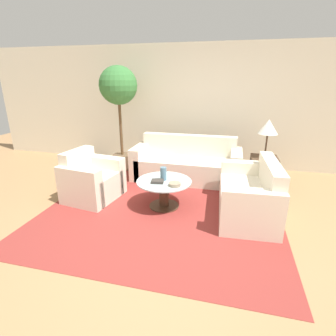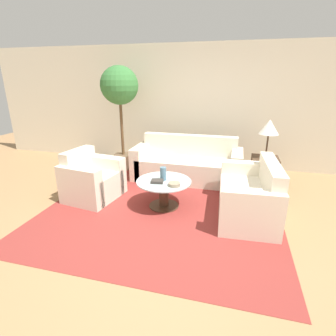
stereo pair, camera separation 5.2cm
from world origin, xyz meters
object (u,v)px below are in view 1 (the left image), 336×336
Objects in this scene: sofa_main at (187,165)px; book_stack at (157,181)px; coffee_table at (164,190)px; bowl at (175,184)px; armchair at (91,181)px; vase at (163,174)px; loveseat at (252,197)px; table_lamp at (268,128)px; potted_plant at (119,95)px.

sofa_main reaches higher than book_stack.
bowl is (0.20, -0.15, 0.18)m from coffee_table.
sofa_main reaches higher than armchair.
vase is at bearing 140.25° from bowl.
loveseat is at bearing -3.45° from book_stack.
table_lamp is (1.42, -0.02, 0.80)m from sofa_main.
table_lamp is at bearing -57.95° from armchair.
loveseat is at bearing -29.34° from potted_plant.
book_stack is at bearing 168.80° from bowl.
book_stack is at bearing -98.10° from sofa_main.
armchair is at bearing 163.92° from book_stack.
vase is at bearing -91.90° from loveseat.
sofa_main reaches higher than loveseat.
sofa_main reaches higher than coffee_table.
loveseat is 1.12m from bowl.
coffee_table is 1.23× the size of table_lamp.
loveseat is 1.38m from book_stack.
table_lamp is at bearing -0.90° from sofa_main.
loveseat reaches higher than armchair.
armchair is 2.55m from loveseat.
potted_plant is at bearing 131.22° from coffee_table.
coffee_table is 0.31m from bowl.
sofa_main is 1.63m from table_lamp.
armchair is 1.14× the size of coffee_table.
table_lamp is 2.05m from bowl.
bowl is (-1.09, -0.21, 0.17)m from loveseat.
bowl is (1.55, -1.70, -1.13)m from potted_plant.
vase is (-1.31, -0.03, 0.25)m from loveseat.
potted_plant is (-1.47, 0.26, 1.30)m from sofa_main.
coffee_table is 4.20× the size of book_stack.
table_lamp is 3.41× the size of book_stack.
bowl is (1.46, -0.18, 0.17)m from armchair.
coffee_table is 0.21m from book_stack.
loveseat is 1.46m from table_lamp.
vase is (1.34, -1.52, -1.05)m from potted_plant.
potted_plant is 2.37m from book_stack.
bowl is at bearing -21.20° from book_stack.
loveseat is 6.85× the size of vase.
loveseat is at bearing -102.04° from table_lamp.
book_stack is at bearing -140.08° from table_lamp.
book_stack is (-0.27, 0.05, -0.00)m from bowl.
armchair is 4.65× the size of vase.
table_lamp reaches higher than coffee_table.
book_stack is at bearing -126.51° from coffee_table.
coffee_table is at bearing -58.18° from vase.
potted_plant is at bearing -122.62° from loveseat.
vase is at bearing -96.29° from sofa_main.
potted_plant is at bearing 174.36° from table_lamp.
coffee_table is (-0.12, -1.28, -0.01)m from sofa_main.
loveseat is (1.17, -1.22, 0.00)m from sofa_main.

